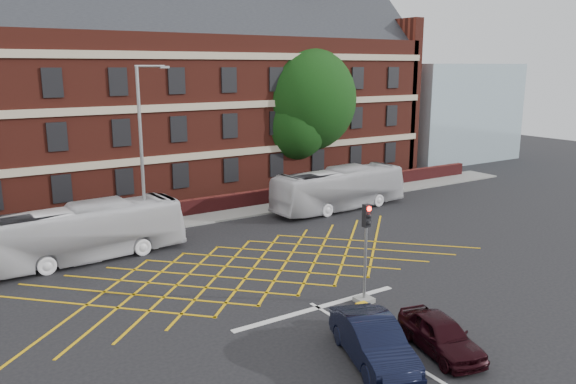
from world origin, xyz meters
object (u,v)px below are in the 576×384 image
deciduous_tree (302,107)px  bus_left (81,233)px  bus_right (339,189)px  utility_cabinet (363,315)px  car_maroon (441,334)px  car_navy (373,341)px  street_lamp (145,186)px  traffic_light_near (365,263)px

deciduous_tree → bus_left: bearing=-153.9°
bus_right → utility_cabinet: bus_right is taller
bus_right → car_maroon: 20.18m
car_navy → deciduous_tree: size_ratio=0.40×
deciduous_tree → car_navy: bearing=-119.6°
utility_cabinet → street_lamp: bearing=105.1°
bus_left → utility_cabinet: 15.41m
bus_right → deciduous_tree: deciduous_tree is taller
bus_left → car_navy: (5.76, -15.84, -0.70)m
bus_left → deciduous_tree: (20.44, 10.01, 5.03)m
deciduous_tree → utility_cabinet: 27.67m
car_maroon → traffic_light_near: (0.53, 4.69, 1.11)m
bus_right → car_maroon: size_ratio=2.71×
bus_left → car_maroon: (8.20, -16.59, -0.81)m
bus_right → deciduous_tree: 10.51m
car_navy → car_maroon: size_ratio=1.21×
deciduous_tree → bus_right: bearing=-107.7°
car_navy → street_lamp: street_lamp is taller
car_maroon → traffic_light_near: bearing=96.8°
bus_right → street_lamp: (-14.11, -0.95, 2.02)m
bus_left → bus_right: bearing=-89.4°
bus_right → traffic_light_near: traffic_light_near is taller
car_navy → utility_cabinet: 2.75m
street_lamp → car_maroon: bearing=-74.5°
car_maroon → street_lamp: bearing=118.8°
car_navy → street_lamp: (-2.24, 16.11, 2.70)m
car_navy → car_maroon: bearing=1.4°
car_navy → deciduous_tree: (14.69, 25.85, 5.73)m
car_navy → deciduous_tree: 30.28m
car_navy → deciduous_tree: deciduous_tree is taller
bus_left → car_maroon: size_ratio=2.73×
bus_left → utility_cabinet: bus_left is taller
deciduous_tree → utility_cabinet: bearing=-119.2°
street_lamp → bus_left: bearing=-175.5°
car_maroon → car_navy: bearing=176.1°
bus_left → deciduous_tree: bearing=-67.3°
bus_left → street_lamp: size_ratio=1.07×
bus_right → traffic_light_near: (-8.90, -13.13, 0.31)m
bus_left → traffic_light_near: bearing=-147.1°
bus_right → street_lamp: bearing=90.8°
street_lamp → utility_cabinet: size_ratio=10.97×
bus_right → traffic_light_near: bearing=142.8°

